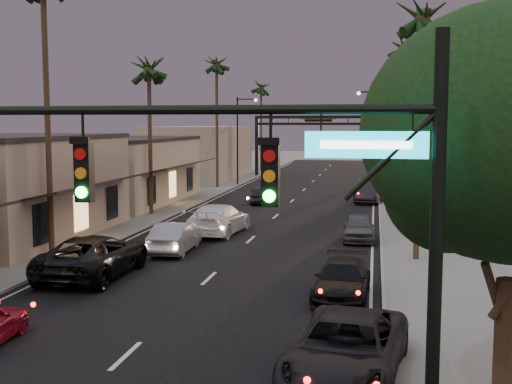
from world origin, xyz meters
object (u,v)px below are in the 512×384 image
at_px(curbside_black, 342,280).
at_px(streetlight_left, 240,134).
at_px(palm_ld, 216,60).
at_px(palm_lc, 149,63).
at_px(curbside_near, 346,349).
at_px(oncoming_pickup, 94,256).
at_px(traffic_signal, 313,205).
at_px(streetlight_right, 379,137).
at_px(arch, 318,130).
at_px(palm_ra, 423,9).
at_px(palm_rb, 404,42).
at_px(palm_far, 261,85).
at_px(palm_rc, 395,84).
at_px(oncoming_silver, 175,237).

bearing_deg(curbside_black, streetlight_left, 109.42).
height_order(palm_ld, curbside_black, palm_ld).
relative_size(palm_lc, curbside_near, 2.12).
bearing_deg(curbside_black, oncoming_pickup, 174.40).
relative_size(traffic_signal, streetlight_right, 0.95).
xyz_separation_m(arch, streetlight_right, (6.92, -25.00, -0.20)).
xyz_separation_m(arch, palm_ra, (8.60, -46.00, 5.91)).
height_order(traffic_signal, streetlight_left, streetlight_left).
xyz_separation_m(traffic_signal, palm_rb, (2.91, 40.00, 7.33)).
bearing_deg(palm_far, arch, -43.95).
bearing_deg(palm_rc, palm_far, 140.36).
height_order(palm_far, oncoming_pickup, palm_far).
bearing_deg(arch, palm_rb, -71.70).
xyz_separation_m(palm_ra, palm_rb, (0.00, 20.00, 0.97)).
distance_m(streetlight_right, curbside_near, 35.83).
relative_size(arch, palm_ld, 1.07).
height_order(palm_ra, oncoming_silver, palm_ra).
bearing_deg(palm_rb, palm_lc, -155.06).
bearing_deg(curbside_near, palm_ld, 115.26).
relative_size(palm_ra, palm_rb, 0.93).
xyz_separation_m(oncoming_pickup, curbside_near, (10.83, -9.00, -0.09)).
relative_size(arch, streetlight_right, 1.69).
xyz_separation_m(streetlight_left, palm_ra, (15.52, -34.00, 6.11)).
relative_size(streetlight_right, curbside_black, 1.91).
relative_size(traffic_signal, oncoming_silver, 1.84).
xyz_separation_m(streetlight_left, palm_rc, (15.52, 6.00, 5.14)).
distance_m(arch, palm_rc, 11.59).
bearing_deg(palm_ra, streetlight_right, 94.57).
bearing_deg(palm_lc, curbside_black, -53.31).
height_order(streetlight_right, palm_far, palm_far).
xyz_separation_m(palm_ra, palm_far, (-16.90, 54.00, 0.00)).
distance_m(palm_lc, palm_rb, 19.07).
distance_m(palm_ld, curbside_near, 49.21).
distance_m(streetlight_right, palm_ra, 21.94).
bearing_deg(oncoming_silver, oncoming_pickup, 70.12).
height_order(palm_lc, oncoming_silver, palm_lc).
bearing_deg(streetlight_right, palm_lc, -149.89).
height_order(streetlight_right, palm_rb, palm_rb).
xyz_separation_m(palm_rb, palm_rc, (0.00, 20.00, -1.95)).
bearing_deg(palm_rc, curbside_black, -93.71).
distance_m(palm_far, oncoming_pickup, 60.56).
height_order(traffic_signal, palm_ra, palm_ra).
distance_m(arch, palm_lc, 35.41).
height_order(palm_ld, palm_rc, palm_ld).
xyz_separation_m(streetlight_right, oncoming_pickup, (-11.71, -26.52, -4.44)).
relative_size(oncoming_silver, curbside_near, 0.80).
bearing_deg(palm_ld, palm_ra, -60.98).
relative_size(palm_rc, curbside_near, 2.12).
relative_size(palm_far, oncoming_silver, 2.86).
bearing_deg(palm_rb, curbside_near, -94.25).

